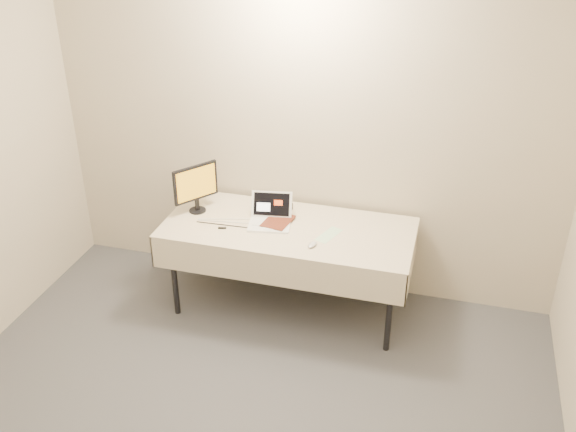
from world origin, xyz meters
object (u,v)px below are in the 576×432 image
(table, at_px, (288,234))
(laptop, at_px, (270,216))
(monitor, at_px, (196,185))
(book, at_px, (266,206))

(table, distance_m, laptop, 0.19)
(table, bearing_deg, monitor, 175.91)
(monitor, height_order, book, monitor)
(laptop, bearing_deg, monitor, 168.41)
(table, height_order, book, book)
(laptop, height_order, monitor, monitor)
(laptop, distance_m, monitor, 0.62)
(table, distance_m, monitor, 0.80)
(laptop, distance_m, book, 0.09)
(laptop, relative_size, monitor, 0.92)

